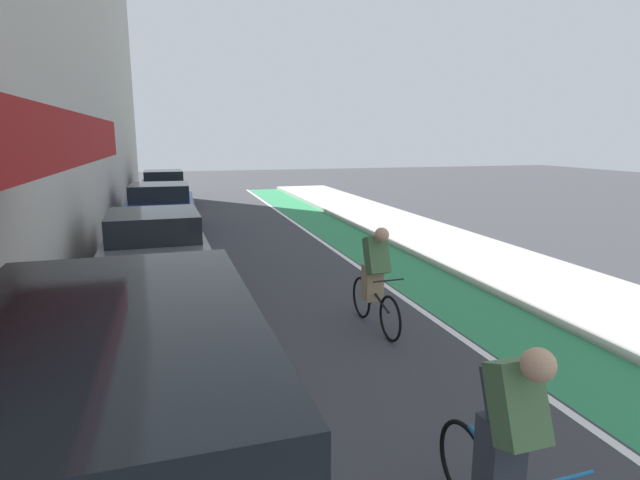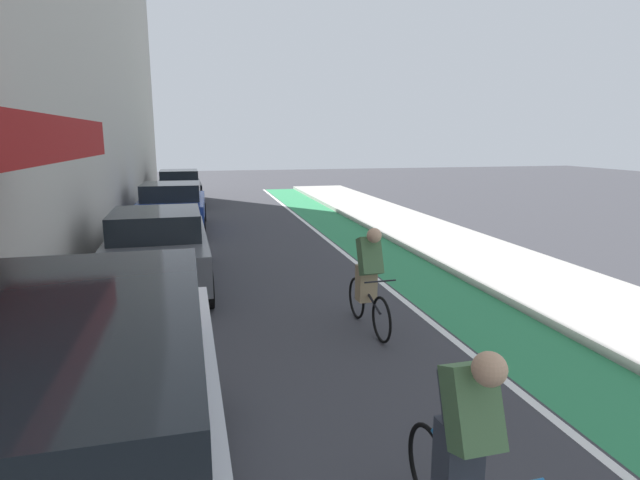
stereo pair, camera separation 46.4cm
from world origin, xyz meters
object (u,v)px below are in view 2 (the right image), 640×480
at_px(parked_suv_white, 71,448).
at_px(parked_sedan_gray, 158,247).
at_px(cyclist_lead, 466,448).
at_px(cyclist_mid, 368,276).
at_px(parked_sedan_black, 180,187).
at_px(parked_sedan_blue, 173,207).

height_order(parked_suv_white, parked_sedan_gray, parked_suv_white).
height_order(parked_sedan_gray, cyclist_lead, cyclist_lead).
bearing_deg(cyclist_mid, parked_sedan_black, 101.73).
height_order(parked_sedan_blue, parked_sedan_black, same).
height_order(cyclist_lead, cyclist_mid, cyclist_lead).
distance_m(parked_sedan_blue, parked_sedan_black, 6.49).
xyz_separation_m(parked_sedan_gray, parked_sedan_black, (0.00, 12.62, -0.00)).
height_order(parked_sedan_black, cyclist_mid, cyclist_mid).
bearing_deg(cyclist_lead, parked_sedan_gray, 108.51).
distance_m(parked_sedan_blue, cyclist_lead, 13.90).
bearing_deg(parked_suv_white, parked_sedan_black, 90.00).
bearing_deg(cyclist_lead, cyclist_mid, 80.00).
bearing_deg(cyclist_lead, parked_suv_white, 172.30).
height_order(parked_sedan_gray, parked_sedan_black, same).
relative_size(parked_sedan_blue, parked_sedan_black, 1.02).
bearing_deg(cyclist_lead, parked_sedan_blue, 100.48).
bearing_deg(parked_suv_white, parked_sedan_gray, 90.00).
xyz_separation_m(parked_suv_white, parked_sedan_black, (0.00, 19.82, -0.23)).
bearing_deg(parked_sedan_blue, parked_sedan_gray, -89.98).
bearing_deg(parked_sedan_black, parked_sedan_gray, -90.00).
distance_m(parked_sedan_blue, cyclist_mid, 9.90).
xyz_separation_m(parked_sedan_blue, parked_sedan_black, (0.00, 6.49, -0.00)).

